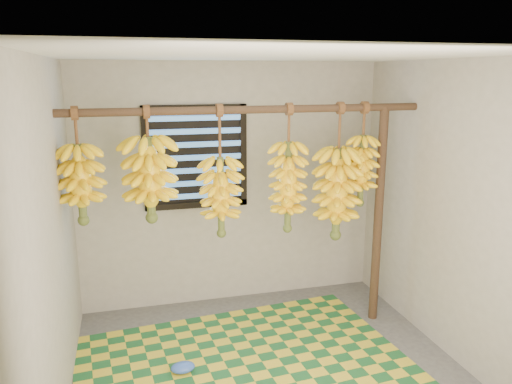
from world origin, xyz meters
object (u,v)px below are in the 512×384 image
object	(u,v)px
banana_bunch_a	(81,184)
banana_bunch_e	(337,194)
plastic_bag	(183,367)
banana_bunch_f	(362,170)
woven_mat	(250,374)
banana_bunch_b	(150,179)
banana_bunch_c	(221,197)
banana_bunch_d	(288,187)
support_post	(378,218)

from	to	relation	value
banana_bunch_a	banana_bunch_e	size ratio (longest dim) A/B	0.75
plastic_bag	banana_bunch_a	distance (m)	1.63
plastic_bag	banana_bunch_f	bearing A→B (deg)	14.81
woven_mat	banana_bunch_e	distance (m)	1.68
banana_bunch_a	banana_bunch_b	bearing A→B (deg)	0.00
woven_mat	banana_bunch_c	world-z (taller)	banana_bunch_c
plastic_bag	banana_bunch_e	world-z (taller)	banana_bunch_e
banana_bunch_c	banana_bunch_d	distance (m)	0.59
support_post	banana_bunch_b	xyz separation A→B (m)	(-2.03, -0.00, 0.47)
banana_bunch_c	woven_mat	bearing A→B (deg)	-81.07
plastic_bag	banana_bunch_a	xyz separation A→B (m)	(-0.68, 0.44, 1.41)
support_post	banana_bunch_c	xyz separation A→B (m)	(-1.46, -0.00, 0.29)
support_post	banana_bunch_e	world-z (taller)	banana_bunch_e
banana_bunch_e	support_post	bearing A→B (deg)	-0.00
plastic_bag	banana_bunch_b	world-z (taller)	banana_bunch_b
banana_bunch_e	banana_bunch_f	world-z (taller)	same
banana_bunch_b	banana_bunch_d	world-z (taller)	same
banana_bunch_d	banana_bunch_f	size ratio (longest dim) A/B	1.20
banana_bunch_a	banana_bunch_b	xyz separation A→B (m)	(0.52, 0.00, 0.01)
support_post	banana_bunch_a	world-z (taller)	banana_bunch_a
banana_bunch_a	banana_bunch_d	world-z (taller)	same
banana_bunch_f	banana_bunch_e	bearing A→B (deg)	180.00
banana_bunch_c	banana_bunch_d	world-z (taller)	same
support_post	plastic_bag	bearing A→B (deg)	-166.65
banana_bunch_b	banana_bunch_d	size ratio (longest dim) A/B	0.83
banana_bunch_e	banana_bunch_d	bearing A→B (deg)	-180.00
banana_bunch_d	banana_bunch_b	bearing A→B (deg)	-180.00
support_post	woven_mat	distance (m)	1.79
banana_bunch_b	banana_bunch_f	world-z (taller)	same
support_post	banana_bunch_f	size ratio (longest dim) A/B	2.18
banana_bunch_a	banana_bunch_d	distance (m)	1.68
banana_bunch_e	banana_bunch_f	size ratio (longest dim) A/B	1.31
banana_bunch_a	banana_bunch_b	world-z (taller)	same
support_post	banana_bunch_d	xyz separation A→B (m)	(-0.88, 0.00, 0.34)
woven_mat	support_post	bearing A→B (deg)	23.48
support_post	banana_bunch_e	distance (m)	0.49
banana_bunch_c	banana_bunch_a	bearing A→B (deg)	180.00
plastic_bag	banana_bunch_f	world-z (taller)	banana_bunch_f
banana_bunch_c	banana_bunch_b	bearing A→B (deg)	180.00
banana_bunch_f	banana_bunch_c	bearing A→B (deg)	-180.00
support_post	banana_bunch_d	distance (m)	0.94
banana_bunch_e	banana_bunch_b	bearing A→B (deg)	-180.00
banana_bunch_f	banana_bunch_d	bearing A→B (deg)	-180.00
woven_mat	banana_bunch_a	bearing A→B (deg)	153.29
woven_mat	plastic_bag	distance (m)	0.53
banana_bunch_d	banana_bunch_e	xyz separation A→B (m)	(0.46, 0.00, -0.09)
support_post	plastic_bag	size ratio (longest dim) A/B	10.44
banana_bunch_f	support_post	bearing A→B (deg)	-0.00
woven_mat	banana_bunch_b	distance (m)	1.72
banana_bunch_b	woven_mat	bearing A→B (deg)	-41.97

